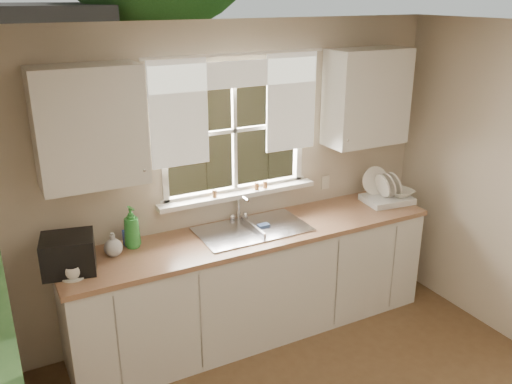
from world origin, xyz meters
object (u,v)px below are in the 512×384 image
dish_rack (386,195)px  black_appliance (68,254)px  cup (73,272)px  soap_bottle_a (132,227)px

dish_rack → black_appliance: (-2.74, -0.00, 0.06)m
dish_rack → black_appliance: dish_rack is taller
black_appliance → cup: bearing=-78.3°
soap_bottle_a → cup: 0.56m
dish_rack → soap_bottle_a: size_ratio=1.39×
soap_bottle_a → cup: (-0.48, -0.27, -0.11)m
dish_rack → soap_bottle_a: soap_bottle_a is taller
dish_rack → soap_bottle_a: (-2.27, 0.16, 0.09)m
soap_bottle_a → cup: bearing=-161.6°
dish_rack → soap_bottle_a: 2.27m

